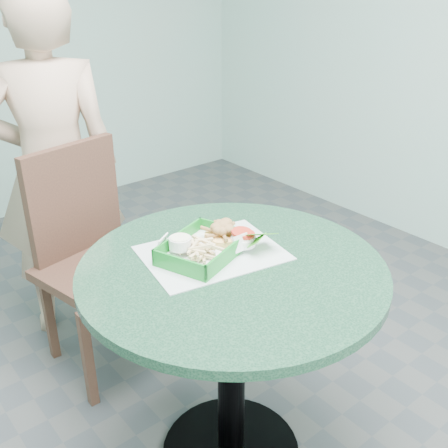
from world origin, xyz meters
TOP-DOWN VIEW (x-y plane):
  - cafe_table at (0.00, 0.00)m, footprint 0.90×0.90m
  - dining_chair at (-0.08, 0.80)m, footprint 0.43×0.43m
  - diner_person at (-0.08, 1.09)m, footprint 0.67×0.56m
  - placemat at (-0.00, 0.09)m, footprint 0.46×0.38m
  - food_basket at (-0.03, 0.10)m, footprint 0.25×0.19m
  - crab_sandwich at (0.06, 0.08)m, footprint 0.11×0.11m
  - fries_pile at (-0.06, 0.09)m, footprint 0.13×0.13m
  - sauce_ramekin at (-0.08, 0.15)m, footprint 0.07×0.07m
  - garnish_cup at (0.07, 0.00)m, footprint 0.11×0.11m

SIDE VIEW (x-z plane):
  - dining_chair at x=-0.08m, z-range 0.07..1.00m
  - cafe_table at x=0.00m, z-range 0.21..0.96m
  - placemat at x=0.00m, z-range 0.75..0.75m
  - food_basket at x=-0.03m, z-range 0.74..0.79m
  - fries_pile at x=-0.06m, z-range 0.77..0.80m
  - garnish_cup at x=0.07m, z-range 0.77..0.81m
  - diner_person at x=-0.08m, z-range 0.00..1.59m
  - crab_sandwich at x=0.06m, z-range 0.76..0.84m
  - sauce_ramekin at x=-0.08m, z-range 0.78..0.82m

